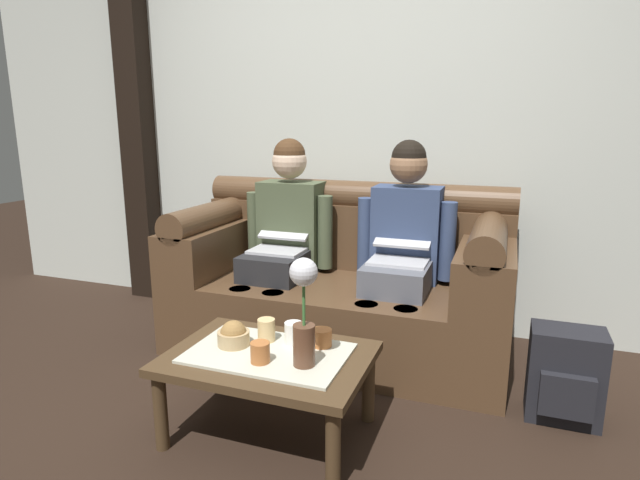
# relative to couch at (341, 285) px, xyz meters

# --- Properties ---
(ground_plane) EXTENTS (14.00, 14.00, 0.00)m
(ground_plane) POSITION_rel_couch_xyz_m (0.00, -1.17, -0.38)
(ground_plane) COLOR black
(back_wall_patterned) EXTENTS (6.00, 0.12, 2.90)m
(back_wall_patterned) POSITION_rel_couch_xyz_m (0.00, 0.53, 1.07)
(back_wall_patterned) COLOR silver
(back_wall_patterned) RESTS_ON ground_plane
(timber_pillar) EXTENTS (0.20, 0.20, 2.90)m
(timber_pillar) POSITION_rel_couch_xyz_m (-1.70, 0.41, 1.07)
(timber_pillar) COLOR black
(timber_pillar) RESTS_ON ground_plane
(couch) EXTENTS (1.91, 0.88, 0.96)m
(couch) POSITION_rel_couch_xyz_m (0.00, 0.00, 0.00)
(couch) COLOR #513823
(couch) RESTS_ON ground_plane
(person_left) EXTENTS (0.56, 0.67, 1.22)m
(person_left) POSITION_rel_couch_xyz_m (-0.36, -0.00, 0.28)
(person_left) COLOR #232326
(person_left) RESTS_ON ground_plane
(person_right) EXTENTS (0.56, 0.67, 1.22)m
(person_right) POSITION_rel_couch_xyz_m (0.36, -0.00, 0.28)
(person_right) COLOR #595B66
(person_right) RESTS_ON ground_plane
(coffee_table) EXTENTS (0.84, 0.59, 0.38)m
(coffee_table) POSITION_rel_couch_xyz_m (0.00, -0.99, -0.05)
(coffee_table) COLOR #47331E
(coffee_table) RESTS_ON ground_plane
(flower_vase) EXTENTS (0.11, 0.11, 0.44)m
(flower_vase) POSITION_rel_couch_xyz_m (0.19, -1.05, 0.24)
(flower_vase) COLOR brown
(flower_vase) RESTS_ON coffee_table
(snack_bowl) EXTENTS (0.14, 0.14, 0.11)m
(snack_bowl) POSITION_rel_couch_xyz_m (-0.17, -0.97, 0.05)
(snack_bowl) COLOR tan
(snack_bowl) RESTS_ON coffee_table
(cup_near_left) EXTENTS (0.08, 0.08, 0.10)m
(cup_near_left) POSITION_rel_couch_xyz_m (-0.06, -0.88, 0.05)
(cup_near_left) COLOR #DBB77A
(cup_near_left) RESTS_ON coffee_table
(cup_near_right) EXTENTS (0.08, 0.08, 0.09)m
(cup_near_right) POSITION_rel_couch_xyz_m (0.07, -0.87, 0.05)
(cup_near_right) COLOR white
(cup_near_right) RESTS_ON coffee_table
(cup_far_center) EXTENTS (0.08, 0.08, 0.08)m
(cup_far_center) POSITION_rel_couch_xyz_m (0.19, -0.85, 0.04)
(cup_far_center) COLOR #B26633
(cup_far_center) RESTS_ON coffee_table
(cup_far_left) EXTENTS (0.08, 0.08, 0.08)m
(cup_far_left) POSITION_rel_couch_xyz_m (0.01, -1.08, 0.04)
(cup_far_left) COLOR #B26633
(cup_far_left) RESTS_ON coffee_table
(backpack_right) EXTENTS (0.31, 0.25, 0.42)m
(backpack_right) POSITION_rel_couch_xyz_m (1.19, -0.43, -0.17)
(backpack_right) COLOR black
(backpack_right) RESTS_ON ground_plane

